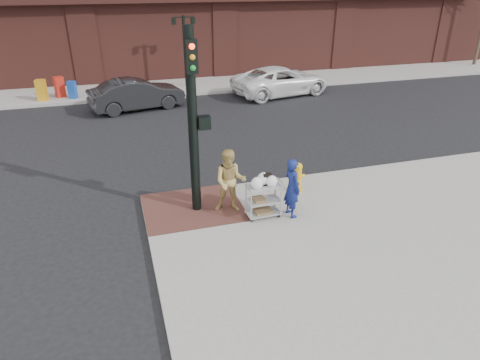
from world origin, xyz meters
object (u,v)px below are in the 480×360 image
object	(u,v)px
woman_blue	(292,188)
utility_cart	(263,198)
traffic_signal_pole	(194,119)
fire_hydrant	(298,177)
minivan_white	(281,81)
sedan_dark	(137,94)
lamp_post	(185,43)
pedestrian_tan	(230,181)

from	to	relation	value
woman_blue	utility_cart	size ratio (longest dim) A/B	1.33
traffic_signal_pole	utility_cart	world-z (taller)	traffic_signal_pole
fire_hydrant	minivan_white	bearing A→B (deg)	70.53
traffic_signal_pole	woman_blue	world-z (taller)	traffic_signal_pole
minivan_white	utility_cart	world-z (taller)	minivan_white
traffic_signal_pole	fire_hydrant	distance (m)	3.87
traffic_signal_pole	fire_hydrant	bearing A→B (deg)	3.97
sedan_dark	fire_hydrant	distance (m)	11.79
lamp_post	fire_hydrant	world-z (taller)	lamp_post
lamp_post	utility_cart	bearing A→B (deg)	-92.93
lamp_post	woman_blue	world-z (taller)	lamp_post
traffic_signal_pole	sedan_dark	world-z (taller)	traffic_signal_pole
minivan_white	utility_cart	size ratio (longest dim) A/B	4.47
woman_blue	pedestrian_tan	world-z (taller)	pedestrian_tan
utility_cart	traffic_signal_pole	bearing A→B (deg)	150.69
traffic_signal_pole	sedan_dark	distance (m)	11.54
minivan_white	utility_cart	xyz separation A→B (m)	(-5.71, -12.97, -0.06)
pedestrian_tan	utility_cart	size ratio (longest dim) A/B	1.44
lamp_post	minivan_white	size ratio (longest dim) A/B	0.70
traffic_signal_pole	minivan_white	xyz separation A→B (m)	(7.36, 12.05, -2.04)
lamp_post	utility_cart	xyz separation A→B (m)	(-0.83, -16.15, -1.89)
woman_blue	sedan_dark	distance (m)	12.81
lamp_post	sedan_dark	world-z (taller)	lamp_post
pedestrian_tan	traffic_signal_pole	bearing A→B (deg)	177.35
lamp_post	utility_cart	size ratio (longest dim) A/B	3.14
utility_cart	sedan_dark	bearing A→B (deg)	101.05
lamp_post	sedan_dark	distance (m)	5.38
woman_blue	minivan_white	distance (m)	14.03
utility_cart	minivan_white	bearing A→B (deg)	66.24
lamp_post	sedan_dark	bearing A→B (deg)	-129.63
minivan_white	pedestrian_tan	bearing A→B (deg)	141.37
utility_cart	fire_hydrant	bearing A→B (deg)	36.84
lamp_post	minivan_white	world-z (taller)	lamp_post
traffic_signal_pole	woman_blue	bearing A→B (deg)	-24.05
lamp_post	minivan_white	xyz separation A→B (m)	(4.88, -3.18, -1.83)
traffic_signal_pole	sedan_dark	xyz separation A→B (m)	(-0.75, 11.34, -2.05)
pedestrian_tan	fire_hydrant	world-z (taller)	pedestrian_tan
woman_blue	lamp_post	bearing A→B (deg)	-8.66
traffic_signal_pole	minivan_white	size ratio (longest dim) A/B	0.88
traffic_signal_pole	minivan_white	world-z (taller)	traffic_signal_pole
utility_cart	pedestrian_tan	bearing A→B (deg)	142.82
pedestrian_tan	minivan_white	size ratio (longest dim) A/B	0.32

